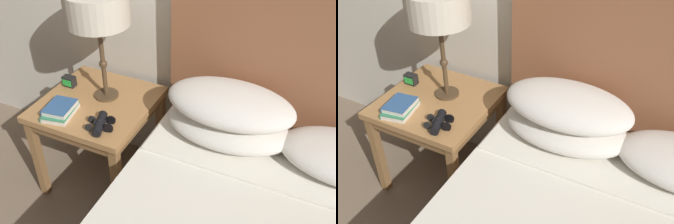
% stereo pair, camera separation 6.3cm
% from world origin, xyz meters
% --- Properties ---
extents(nightstand, '(0.58, 0.58, 0.57)m').
position_xyz_m(nightstand, '(-0.55, 0.74, 0.49)').
color(nightstand, '#AD7A47').
rests_on(nightstand, ground_plane).
extents(table_lamp, '(0.32, 0.32, 0.58)m').
position_xyz_m(table_lamp, '(-0.53, 0.81, 1.06)').
color(table_lamp, '#4C3823').
rests_on(table_lamp, nightstand).
extents(book_on_nightstand, '(0.17, 0.21, 0.03)m').
position_xyz_m(book_on_nightstand, '(-0.65, 0.56, 0.58)').
color(book_on_nightstand, silver).
rests_on(book_on_nightstand, nightstand).
extents(book_stacked_on_top, '(0.15, 0.17, 0.03)m').
position_xyz_m(book_stacked_on_top, '(-0.66, 0.57, 0.61)').
color(book_stacked_on_top, silver).
rests_on(book_stacked_on_top, book_on_nightstand).
extents(binoculars_pair, '(0.16, 0.16, 0.05)m').
position_xyz_m(binoculars_pair, '(-0.41, 0.56, 0.59)').
color(binoculars_pair, black).
rests_on(binoculars_pair, nightstand).
extents(alarm_clock, '(0.07, 0.05, 0.06)m').
position_xyz_m(alarm_clock, '(-0.77, 0.81, 0.60)').
color(alarm_clock, black).
rests_on(alarm_clock, nightstand).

